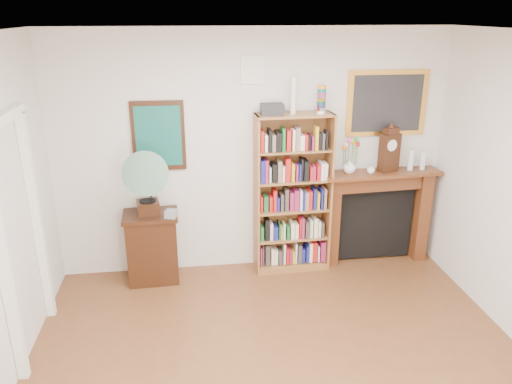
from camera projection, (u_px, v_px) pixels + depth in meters
room at (300, 252)px, 3.39m from camera, size 4.51×5.01×2.81m
door_casing at (18, 219)px, 4.28m from camera, size 0.08×1.02×2.17m
teal_poster at (159, 136)px, 5.48m from camera, size 0.58×0.04×0.78m
small_picture at (253, 70)px, 5.38m from camera, size 0.26×0.04×0.30m
gilt_painting at (387, 103)px, 5.71m from camera, size 0.95×0.04×0.75m
bookshelf at (293, 186)px, 5.73m from camera, size 0.88×0.34×2.17m
side_cabinet at (153, 247)px, 5.69m from camera, size 0.62×0.46×0.82m
fireplace at (377, 208)px, 6.06m from camera, size 1.41×0.42×1.18m
gramophone at (145, 180)px, 5.28m from camera, size 0.56×0.66×0.78m
cd_stack at (171, 214)px, 5.44m from camera, size 0.15×0.15×0.08m
mantel_clock at (389, 150)px, 5.76m from camera, size 0.25×0.19×0.52m
flower_vase at (350, 166)px, 5.76m from camera, size 0.19×0.19×0.16m
teacup at (371, 170)px, 5.76m from camera, size 0.11×0.11×0.07m
bottle_left at (411, 160)px, 5.86m from camera, size 0.07×0.07×0.24m
bottle_right at (423, 161)px, 5.88m from camera, size 0.06×0.06×0.20m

